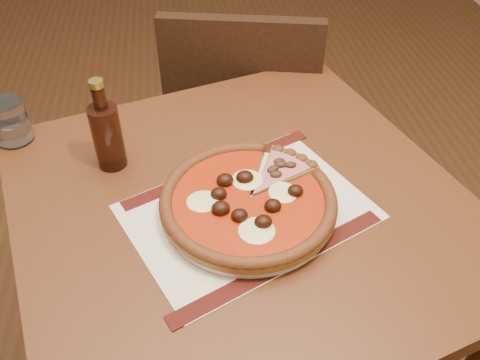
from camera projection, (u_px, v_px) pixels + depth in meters
name	position (u px, v px, depth m)	size (l,w,h in m)	color
table	(241.00, 236.00, 1.00)	(0.99, 0.99, 0.75)	#5B2F15
chair_far	(243.00, 122.00, 1.54)	(0.50, 0.50, 0.88)	black
placemat	(248.00, 212.00, 0.91)	(0.41, 0.29, 0.00)	beige
plate	(248.00, 208.00, 0.90)	(0.30, 0.30, 0.02)	white
pizza	(248.00, 200.00, 0.89)	(0.31, 0.31, 0.04)	olive
ham_slice	(283.00, 169.00, 0.96)	(0.14, 0.14, 0.02)	olive
water_glass	(10.00, 122.00, 1.04)	(0.08, 0.08, 0.09)	white
bottle	(107.00, 134.00, 0.96)	(0.06, 0.06, 0.19)	#37180D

